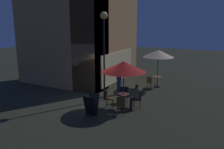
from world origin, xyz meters
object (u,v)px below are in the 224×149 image
at_px(cafe_chair_0, 108,97).
at_px(patron_seated_0, 136,95).
at_px(menu_sandwich_board, 92,105).
at_px(cafe_chair_2, 139,97).
at_px(cafe_table_0, 123,99).
at_px(patron_standing_1, 119,79).
at_px(cafe_table_1, 157,80).
at_px(patio_umbrella_0, 124,67).
at_px(cafe_chair_4, 150,82).
at_px(patio_umbrella_1, 158,54).
at_px(cafe_chair_3, 124,93).
at_px(street_lamp_near_corner, 104,35).
at_px(cafe_chair_1, 121,104).

distance_m(cafe_chair_0, patron_seated_0, 1.43).
xyz_separation_m(menu_sandwich_board, cafe_chair_2, (1.84, -1.65, 0.07)).
relative_size(cafe_table_0, patron_standing_1, 0.41).
bearing_deg(cafe_table_1, patron_seated_0, -177.44).
bearing_deg(patio_umbrella_0, cafe_chair_4, -1.88).
distance_m(patio_umbrella_0, cafe_chair_0, 1.79).
bearing_deg(patio_umbrella_1, cafe_chair_4, 161.37).
distance_m(patio_umbrella_0, cafe_chair_3, 1.84).
bearing_deg(cafe_chair_3, patio_umbrella_1, 147.41).
relative_size(patio_umbrella_1, cafe_chair_2, 2.65).
height_order(menu_sandwich_board, patron_seated_0, patron_seated_0).
distance_m(cafe_chair_4, patron_seated_0, 3.61).
xyz_separation_m(cafe_table_1, cafe_chair_4, (-0.74, 0.25, 0.01)).
bearing_deg(patio_umbrella_1, cafe_chair_0, 167.09).
height_order(menu_sandwich_board, patio_umbrella_0, patio_umbrella_0).
xyz_separation_m(street_lamp_near_corner, cafe_table_1, (3.96, -1.85, -3.13)).
bearing_deg(patron_standing_1, cafe_table_0, 72.11).
distance_m(patio_umbrella_0, cafe_chair_2, 1.77).
xyz_separation_m(cafe_chair_1, cafe_chair_3, (1.64, 0.61, -0.02)).
distance_m(menu_sandwich_board, cafe_chair_0, 1.24).
xyz_separation_m(cafe_chair_1, patron_seated_0, (1.14, -0.28, 0.17)).
bearing_deg(cafe_chair_2, cafe_chair_1, 43.15).
relative_size(menu_sandwich_board, cafe_table_0, 1.29).
relative_size(cafe_table_0, patio_umbrella_0, 0.31).
bearing_deg(cafe_chair_1, menu_sandwich_board, 98.14).
bearing_deg(cafe_chair_2, patio_umbrella_1, -113.88).
height_order(patio_umbrella_1, patron_standing_1, patio_umbrella_1).
bearing_deg(patio_umbrella_1, cafe_chair_2, -175.69).
bearing_deg(menu_sandwich_board, patio_umbrella_1, -18.09).
xyz_separation_m(street_lamp_near_corner, patron_standing_1, (1.31, -0.27, -2.71)).
height_order(menu_sandwich_board, cafe_chair_1, menu_sandwich_board).
distance_m(patio_umbrella_0, patron_standing_1, 2.61).
bearing_deg(cafe_chair_3, street_lamp_near_corner, -105.43).
xyz_separation_m(patio_umbrella_0, patron_standing_1, (1.97, 1.21, -1.22)).
relative_size(cafe_chair_3, patron_standing_1, 0.48).
relative_size(patio_umbrella_1, cafe_chair_0, 2.81).
bearing_deg(cafe_table_1, cafe_chair_1, 179.06).
bearing_deg(menu_sandwich_board, cafe_chair_0, -15.76).
height_order(cafe_table_1, patron_seated_0, patron_seated_0).
xyz_separation_m(menu_sandwich_board, patron_seated_0, (1.77, -1.52, 0.23)).
height_order(cafe_table_1, cafe_chair_2, cafe_chair_2).
distance_m(patio_umbrella_0, patron_seated_0, 1.57).
xyz_separation_m(cafe_chair_2, patron_standing_1, (1.60, 1.90, 0.36)).
bearing_deg(cafe_table_1, menu_sandwich_board, 167.67).
xyz_separation_m(patio_umbrella_1, patron_seated_0, (-4.31, -0.19, -1.56)).
bearing_deg(cafe_table_0, cafe_table_1, -4.64).
bearing_deg(patio_umbrella_0, cafe_table_1, -4.64).
xyz_separation_m(cafe_table_0, cafe_chair_2, (0.37, -0.69, 0.06)).
bearing_deg(cafe_table_1, patio_umbrella_0, 175.36).
distance_m(cafe_chair_0, cafe_chair_4, 4.22).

